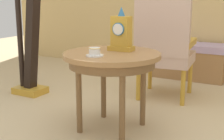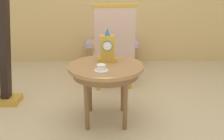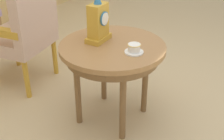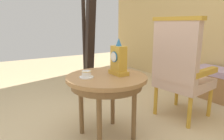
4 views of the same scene
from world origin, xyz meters
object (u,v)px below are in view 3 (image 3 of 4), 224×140
Objects in this scene: teacup_left at (134,49)px; side_table at (112,54)px; mantel_clock at (98,22)px; armchair at (24,21)px.

side_table is at bearing 78.01° from teacup_left.
mantel_clock is (0.05, 0.30, 0.11)m from teacup_left.
teacup_left is (-0.04, -0.18, 0.10)m from side_table.
mantel_clock is 0.79m from armchair.
teacup_left is at bearing -101.99° from side_table.
teacup_left reaches higher than side_table.
armchair is at bearing 84.16° from side_table.
mantel_clock reaches higher than side_table.
mantel_clock reaches higher than teacup_left.
mantel_clock is at bearing 82.37° from side_table.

